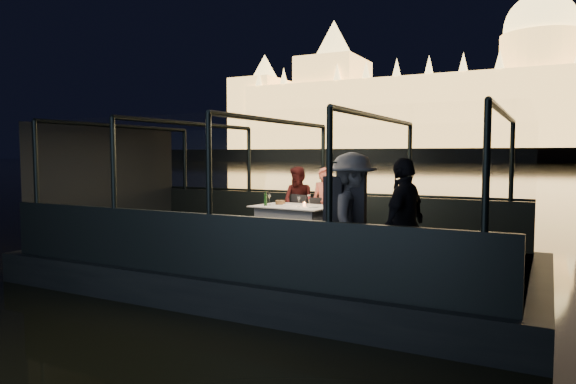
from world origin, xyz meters
The scene contains 29 objects.
river_water centered at (0.00, 80.00, 0.00)m, with size 500.00×500.00×0.00m, color black.
boat_hull centered at (0.00, 0.00, 0.00)m, with size 8.60×4.40×1.00m, color black.
boat_deck centered at (0.00, 0.00, 0.48)m, with size 8.00×4.00×0.04m, color black.
gunwale_port centered at (0.00, 2.00, 0.95)m, with size 8.00×0.08×0.90m, color black.
gunwale_starboard centered at (0.00, -2.00, 0.95)m, with size 8.00×0.08×0.90m, color black.
cabin_glass_port centered at (0.00, 2.00, 2.10)m, with size 8.00×0.02×1.40m, color #99B2B2, non-canonical shape.
cabin_glass_starboard centered at (0.00, -2.00, 2.10)m, with size 8.00×0.02×1.40m, color #99B2B2, non-canonical shape.
cabin_roof_glass centered at (0.00, 0.00, 2.80)m, with size 8.00×4.00×0.02m, color #99B2B2, non-canonical shape.
end_wall_fore centered at (-4.00, 0.00, 1.65)m, with size 0.02×4.00×2.30m, color black, non-canonical shape.
end_wall_aft centered at (4.00, 0.00, 1.65)m, with size 0.02×4.00×2.30m, color black, non-canonical shape.
canopy_ribs centered at (0.00, 0.00, 1.65)m, with size 8.00×4.00×2.30m, color black, non-canonical shape.
embankment centered at (0.00, 210.00, 1.00)m, with size 400.00×140.00×6.00m, color #423D33.
parliament_building centered at (0.00, 175.00, 29.00)m, with size 220.00×32.00×60.00m, color #F2D18C, non-canonical shape.
dining_table_central centered at (-0.05, 0.77, 0.89)m, with size 1.45×1.05×0.77m, color silver.
chair_port_left centered at (-0.26, 1.22, 0.95)m, with size 0.43×0.43×0.91m, color black.
chair_port_right centered at (0.18, 1.22, 0.95)m, with size 0.41×0.41×0.87m, color black.
coat_stand centered at (1.79, -1.49, 1.40)m, with size 0.46×0.37×1.67m, color black, non-canonical shape.
person_woman_coral centered at (0.26, 1.49, 1.25)m, with size 0.53×0.35×1.47m, color #E46C53.
person_man_maroon centered at (-0.35, 1.58, 1.25)m, with size 0.71×0.55×1.48m, color #401211.
passenger_stripe centered at (1.88, -1.42, 1.35)m, with size 1.14×0.64×1.76m, color silver.
passenger_dark centered at (2.57, -1.35, 1.35)m, with size 0.99×0.42×1.69m, color black.
wine_bottle centered at (-0.55, 0.55, 1.42)m, with size 0.06×0.06×0.28m, color #143714.
bread_basket centered at (-0.42, 0.89, 1.31)m, with size 0.19×0.19×0.08m, color brown.
amber_candle centered at (0.16, 0.75, 1.31)m, with size 0.05×0.05×0.08m, color #FF833F.
plate_near centered at (0.37, 0.70, 1.27)m, with size 0.22×0.22×0.01m, color silver.
plate_far centered at (-0.31, 0.96, 1.27)m, with size 0.25×0.25×0.02m, color white.
wine_glass_white centered at (-0.53, 0.65, 1.36)m, with size 0.07×0.07×0.20m, color silver, non-canonical shape.
wine_glass_red centered at (0.18, 0.91, 1.36)m, with size 0.07×0.07×0.21m, color silver, non-canonical shape.
wine_glass_empty centered at (0.09, 0.66, 1.36)m, with size 0.06×0.06×0.18m, color silver, non-canonical shape.
Camera 1 is at (4.21, -7.81, 2.23)m, focal length 32.00 mm.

